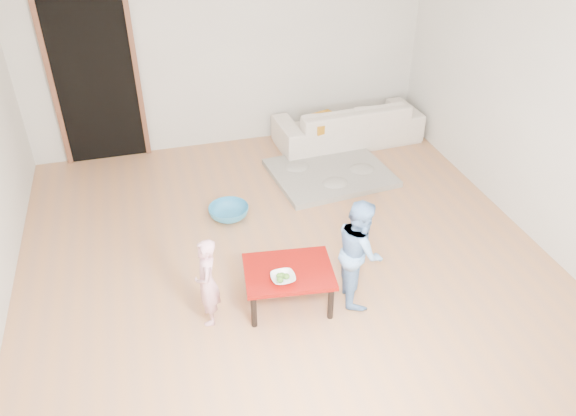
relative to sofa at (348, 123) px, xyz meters
name	(u,v)px	position (x,y,z in m)	size (l,w,h in m)	color
floor	(283,252)	(-1.45, -2.05, -0.27)	(5.00, 5.00, 0.01)	tan
back_wall	(228,44)	(-1.45, 0.45, 1.03)	(5.00, 0.02, 2.60)	beige
right_wall	(534,101)	(1.05, -2.05, 1.03)	(0.02, 5.00, 2.60)	beige
doorway	(95,79)	(-3.05, 0.43, 0.75)	(1.02, 0.08, 2.11)	brown
sofa	(348,123)	(0.00, 0.00, 0.00)	(1.88, 0.74, 0.55)	beige
cushion	(323,122)	(-0.41, -0.18, 0.14)	(0.43, 0.38, 0.11)	orange
red_table	(289,287)	(-1.58, -2.75, -0.09)	(0.75, 0.56, 0.37)	maroon
bowl	(283,278)	(-1.66, -2.87, 0.12)	(0.20, 0.20, 0.05)	white
broccoli	(283,278)	(-1.66, -2.87, 0.13)	(0.12, 0.12, 0.06)	#2D5919
child_pink	(207,282)	(-2.27, -2.77, 0.13)	(0.30, 0.19, 0.81)	#D5617B
child_blue	(360,251)	(-0.98, -2.82, 0.22)	(0.48, 0.38, 0.99)	#5A8FD1
basin	(229,212)	(-1.84, -1.32, -0.21)	(0.43, 0.43, 0.13)	#328DBF
blanket	(330,173)	(-0.51, -0.77, -0.24)	(1.34, 1.12, 0.07)	#9C958A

